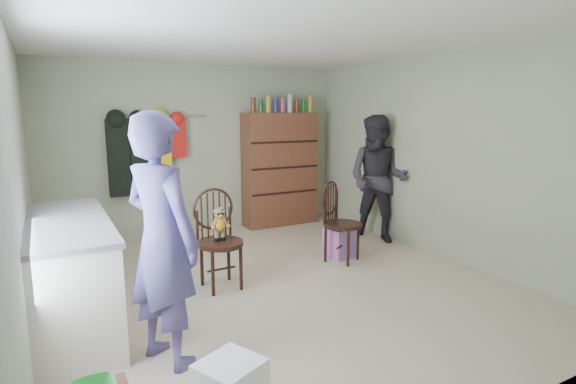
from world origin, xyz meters
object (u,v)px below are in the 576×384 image
dresser (280,168)px  chair_far (338,218)px  counter (71,274)px  chair_front (218,233)px

dresser → chair_far: bearing=-96.3°
counter → dresser: dresser is taller
counter → chair_front: chair_front is taller
counter → chair_far: size_ratio=1.89×
counter → chair_far: bearing=6.7°
counter → dresser: size_ratio=0.90×
chair_far → dresser: dresser is taller
chair_front → dresser: (1.80, 2.05, 0.34)m
chair_front → dresser: bearing=46.7°
dresser → chair_front: bearing=-131.2°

